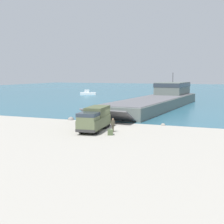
# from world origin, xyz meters

# --- Properties ---
(ground_plane) EXTENTS (240.00, 240.00, 0.00)m
(ground_plane) POSITION_xyz_m (0.00, 0.00, 0.00)
(ground_plane) COLOR #9E998E
(water_surface) EXTENTS (240.00, 180.00, 0.01)m
(water_surface) POSITION_xyz_m (0.00, 94.64, 0.00)
(water_surface) COLOR #285B70
(water_surface) RESTS_ON ground_plane
(landing_craft) EXTENTS (11.99, 43.92, 7.38)m
(landing_craft) POSITION_xyz_m (0.25, 29.29, 1.75)
(landing_craft) COLOR #56605B
(landing_craft) RESTS_ON ground_plane
(military_truck) EXTENTS (3.10, 7.36, 2.89)m
(military_truck) POSITION_xyz_m (-1.04, -2.42, 1.53)
(military_truck) COLOR #566042
(military_truck) RESTS_ON ground_plane
(soldier_on_ramp) EXTENTS (0.50, 0.43, 1.68)m
(soldier_on_ramp) POSITION_xyz_m (1.46, -2.52, 0.97)
(soldier_on_ramp) COLOR #4C4738
(soldier_on_ramp) RESTS_ON ground_plane
(moored_boat_a) EXTENTS (5.64, 3.98, 1.69)m
(moored_boat_a) POSITION_xyz_m (-30.93, 58.09, 0.56)
(moored_boat_a) COLOR white
(moored_boat_a) RESTS_ON ground_plane
(cargo_crate) EXTENTS (0.84, 0.92, 0.62)m
(cargo_crate) POSITION_xyz_m (1.85, -4.35, 0.31)
(cargo_crate) COLOR #475638
(cargo_crate) RESTS_ON ground_plane
(shoreline_rock_a) EXTENTS (0.95, 0.95, 0.95)m
(shoreline_rock_a) POSITION_xyz_m (-8.18, 4.51, 0.00)
(shoreline_rock_a) COLOR gray
(shoreline_rock_a) RESTS_ON ground_plane
(shoreline_rock_b) EXTENTS (0.62, 0.62, 0.62)m
(shoreline_rock_b) POSITION_xyz_m (6.19, 4.41, 0.00)
(shoreline_rock_b) COLOR gray
(shoreline_rock_b) RESTS_ON ground_plane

